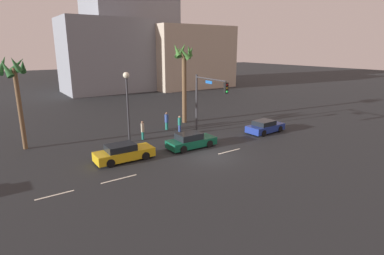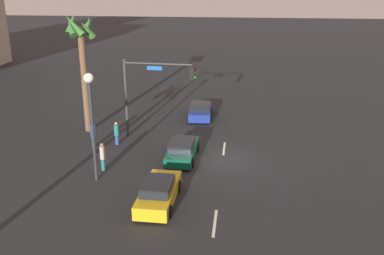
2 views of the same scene
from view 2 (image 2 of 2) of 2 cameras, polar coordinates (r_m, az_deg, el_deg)
name	(u,v)px [view 2 (image 2 of 2)]	position (r m, az deg, el deg)	size (l,w,h in m)	color
ground_plane	(223,159)	(28.40, 4.10, -4.23)	(220.00, 220.00, 0.00)	#232628
lane_stripe_2	(215,223)	(21.42, 3.05, -12.53)	(2.49, 0.14, 0.01)	silver
lane_stripe_3	(224,148)	(30.15, 4.28, -2.79)	(2.41, 0.14, 0.01)	silver
car_0	(159,192)	(22.88, -4.45, -8.57)	(4.54, 1.89, 1.34)	gold
car_2	(182,150)	(28.20, -1.29, -2.99)	(4.37, 1.89, 1.35)	#0F5138
car_3	(200,111)	(36.65, 1.10, 2.26)	(4.32, 2.08, 1.28)	navy
traffic_signal	(150,85)	(31.29, -5.60, 5.61)	(0.61, 5.34, 5.80)	#38383D
streetlamp	(91,107)	(24.61, -13.26, 2.63)	(0.56, 0.56, 6.40)	#2D2D33
pedestrian_0	(93,134)	(30.81, -12.96, -0.83)	(0.41, 0.41, 1.87)	#1E7266
pedestrian_1	(103,156)	(26.98, -11.78, -3.70)	(0.44, 0.44, 1.79)	#1E7266
pedestrian_2	(117,133)	(31.00, -9.97, -0.69)	(0.48, 0.48, 1.67)	#2D478C
palm_tree_0	(82,49)	(33.01, -14.44, 10.06)	(2.42, 2.40, 9.01)	brown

